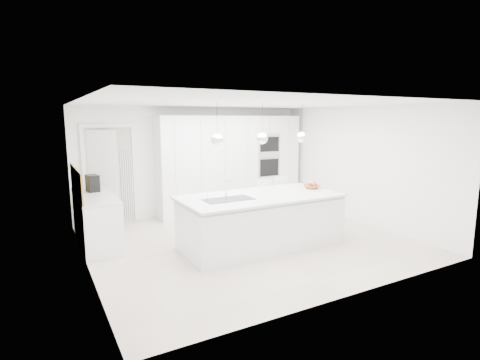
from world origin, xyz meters
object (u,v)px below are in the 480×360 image
bar_stool_left (267,204)px  fruit_bowl (312,187)px  espresso_machine (93,183)px  bar_stool_right (285,201)px  island_base (261,222)px

bar_stool_left → fruit_bowl: bearing=-36.3°
espresso_machine → bar_stool_right: 3.85m
espresso_machine → fruit_bowl: bearing=-34.1°
island_base → bar_stool_right: 1.48m
bar_stool_right → bar_stool_left: bearing=-179.1°
island_base → fruit_bowl: 1.33m
island_base → espresso_machine: 3.19m
island_base → fruit_bowl: size_ratio=9.08×
espresso_machine → bar_stool_right: (3.69, -0.93, -0.55)m
fruit_bowl → bar_stool_right: size_ratio=0.31×
fruit_bowl → bar_stool_right: 0.92m
island_base → bar_stool_right: bar_stool_right is taller
island_base → fruit_bowl: bearing=5.2°
fruit_bowl → bar_stool_right: (-0.06, 0.81, -0.43)m
espresso_machine → bar_stool_left: bearing=-25.2°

